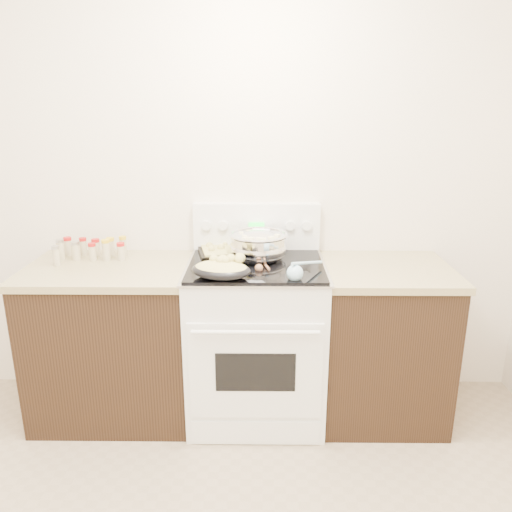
{
  "coord_description": "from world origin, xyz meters",
  "views": [
    {
      "loc": [
        0.38,
        -1.22,
        1.8
      ],
      "look_at": [
        0.35,
        1.37,
        1.0
      ],
      "focal_mm": 35.0,
      "sensor_mm": 36.0,
      "label": 1
    }
  ],
  "objects": [
    {
      "name": "spice_jars",
      "position": [
        -0.63,
        1.57,
        0.98
      ],
      "size": [
        0.4,
        0.24,
        0.13
      ],
      "color": "#BFB28C",
      "rests_on": "counter_left"
    },
    {
      "name": "room_shell",
      "position": [
        0.0,
        0.0,
        1.7
      ],
      "size": [
        4.1,
        3.6,
        2.75
      ],
      "color": "white",
      "rests_on": "ground"
    },
    {
      "name": "wooden_spoon",
      "position": [
        0.38,
        1.33,
        0.95
      ],
      "size": [
        0.08,
        0.25,
        0.04
      ],
      "color": "#AA734D",
      "rests_on": "kitchen_range"
    },
    {
      "name": "counter_right",
      "position": [
        1.08,
        1.43,
        0.46
      ],
      "size": [
        0.73,
        0.67,
        0.92
      ],
      "color": "black",
      "rests_on": "ground"
    },
    {
      "name": "blue_ladle",
      "position": [
        0.56,
        1.17,
        0.98
      ],
      "size": [
        0.2,
        0.24,
        0.11
      ],
      "color": "#9AC9E7",
      "rests_on": "kitchen_range"
    },
    {
      "name": "roasting_pan",
      "position": [
        0.18,
        1.18,
        0.99
      ],
      "size": [
        0.35,
        0.29,
        0.11
      ],
      "color": "black",
      "rests_on": "kitchen_range"
    },
    {
      "name": "kitchen_range",
      "position": [
        0.35,
        1.42,
        0.49
      ],
      "size": [
        0.78,
        0.73,
        1.22
      ],
      "color": "white",
      "rests_on": "ground"
    },
    {
      "name": "mixing_bowl",
      "position": [
        0.36,
        1.5,
        1.02
      ],
      "size": [
        0.41,
        0.41,
        0.2
      ],
      "color": "silver",
      "rests_on": "kitchen_range"
    },
    {
      "name": "counter_left",
      "position": [
        -0.48,
        1.43,
        0.46
      ],
      "size": [
        0.93,
        0.67,
        0.92
      ],
      "color": "black",
      "rests_on": "ground"
    },
    {
      "name": "baking_sheet",
      "position": [
        0.21,
        1.61,
        0.96
      ],
      "size": [
        0.44,
        0.35,
        0.06
      ],
      "color": "black",
      "rests_on": "kitchen_range"
    }
  ]
}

